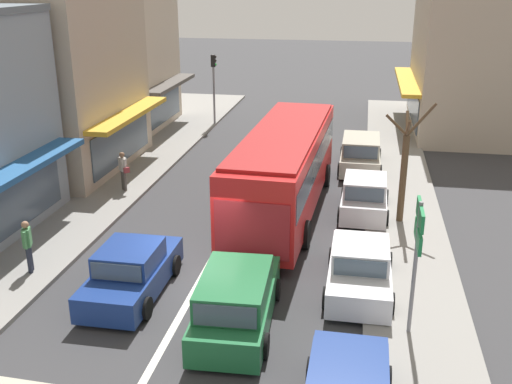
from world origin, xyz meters
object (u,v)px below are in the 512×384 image
object	(u,v)px
parked_hatchback_kerb_third	(364,197)
wagon_queue_far_back	(236,300)
parked_wagon_kerb_rear	(360,154)
pedestrian_browsing_midblock	(28,243)
traffic_light_downstreet	(214,78)
parked_sedan_kerb_second	(360,268)
sedan_behind_bus_near	(132,272)
directional_road_sign	(418,237)
pedestrian_with_handbag_near	(123,169)
street_tree_right	(404,170)
city_bus	(284,165)

from	to	relation	value
parked_hatchback_kerb_third	wagon_queue_far_back	bearing A→B (deg)	-110.52
parked_wagon_kerb_rear	pedestrian_browsing_midblock	xyz separation A→B (m)	(-9.57, -12.46, 0.32)
traffic_light_downstreet	parked_sedan_kerb_second	bearing A→B (deg)	-64.43
parked_sedan_kerb_second	pedestrian_browsing_midblock	xyz separation A→B (m)	(-9.74, -0.92, 0.40)
sedan_behind_bus_near	directional_road_sign	bearing A→B (deg)	-6.04
wagon_queue_far_back	parked_hatchback_kerb_third	size ratio (longest dim) A/B	1.23
parked_sedan_kerb_second	pedestrian_with_handbag_near	size ratio (longest dim) A/B	2.58
parked_wagon_kerb_rear	pedestrian_browsing_midblock	size ratio (longest dim) A/B	2.76
parked_wagon_kerb_rear	street_tree_right	distance (m)	6.68
parked_hatchback_kerb_third	pedestrian_browsing_midblock	xyz separation A→B (m)	(-9.81, -6.76, 0.36)
directional_road_sign	street_tree_right	bearing A→B (deg)	89.23
city_bus	directional_road_sign	distance (m)	8.80
parked_sedan_kerb_second	directional_road_sign	distance (m)	3.25
wagon_queue_far_back	parked_sedan_kerb_second	distance (m)	3.97
sedan_behind_bus_near	traffic_light_downstreet	xyz separation A→B (m)	(-2.58, 20.01, 2.19)
parked_sedan_kerb_second	traffic_light_downstreet	bearing A→B (deg)	115.57
city_bus	parked_sedan_kerb_second	xyz separation A→B (m)	(2.94, -5.49, -1.22)
city_bus	traffic_light_downstreet	distance (m)	14.46
sedan_behind_bus_near	parked_wagon_kerb_rear	world-z (taller)	parked_wagon_kerb_rear
parked_sedan_kerb_second	parked_hatchback_kerb_third	distance (m)	5.84
parked_sedan_kerb_second	parked_wagon_kerb_rear	size ratio (longest dim) A/B	0.93
directional_road_sign	pedestrian_browsing_midblock	distance (m)	11.21
directional_road_sign	pedestrian_with_handbag_near	distance (m)	14.07
parked_sedan_kerb_second	traffic_light_downstreet	distance (m)	20.77
parked_sedan_kerb_second	directional_road_sign	world-z (taller)	directional_road_sign
parked_sedan_kerb_second	parked_hatchback_kerb_third	bearing A→B (deg)	89.36
city_bus	pedestrian_browsing_midblock	xyz separation A→B (m)	(-6.80, -6.42, -0.81)
city_bus	sedan_behind_bus_near	bearing A→B (deg)	-116.30
pedestrian_with_handbag_near	parked_wagon_kerb_rear	bearing A→B (deg)	28.10
parked_wagon_kerb_rear	traffic_light_downstreet	size ratio (longest dim) A/B	1.07
parked_hatchback_kerb_third	parked_wagon_kerb_rear	bearing A→B (deg)	92.42
city_bus	sedan_behind_bus_near	world-z (taller)	city_bus
directional_road_sign	pedestrian_with_handbag_near	world-z (taller)	directional_road_sign
wagon_queue_far_back	parked_wagon_kerb_rear	bearing A→B (deg)	78.38
parked_sedan_kerb_second	pedestrian_browsing_midblock	size ratio (longest dim) A/B	2.58
parked_sedan_kerb_second	parked_hatchback_kerb_third	size ratio (longest dim) A/B	1.13
wagon_queue_far_back	pedestrian_with_handbag_near	xyz separation A→B (m)	(-6.66, 8.96, 0.32)
directional_road_sign	pedestrian_browsing_midblock	size ratio (longest dim) A/B	2.21
city_bus	street_tree_right	bearing A→B (deg)	-4.27
parked_wagon_kerb_rear	city_bus	bearing A→B (deg)	-114.62
parked_sedan_kerb_second	sedan_behind_bus_near	bearing A→B (deg)	-167.72
directional_road_sign	pedestrian_browsing_midblock	xyz separation A→B (m)	(-11.02, 1.26, -1.64)
parked_wagon_kerb_rear	street_tree_right	xyz separation A→B (m)	(1.55, -6.36, 1.31)
traffic_light_downstreet	pedestrian_with_handbag_near	size ratio (longest dim) A/B	2.58
street_tree_right	pedestrian_browsing_midblock	size ratio (longest dim) A/B	2.75
parked_hatchback_kerb_third	directional_road_sign	distance (m)	8.36
sedan_behind_bus_near	street_tree_right	xyz separation A→B (m)	(7.72, 6.55, 1.39)
parked_hatchback_kerb_third	traffic_light_downstreet	world-z (taller)	traffic_light_downstreet
traffic_light_downstreet	pedestrian_browsing_midblock	world-z (taller)	traffic_light_downstreet
wagon_queue_far_back	city_bus	bearing A→B (deg)	89.11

